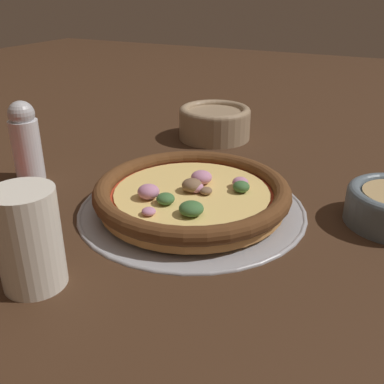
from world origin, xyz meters
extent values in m
plane|color=#3D2616|center=(0.00, 0.00, 0.00)|extent=(3.00, 3.00, 0.00)
cylinder|color=#9E9EA3|center=(0.00, 0.00, 0.00)|extent=(0.30, 0.30, 0.00)
torus|color=#9E9EA3|center=(0.00, 0.00, 0.00)|extent=(0.30, 0.30, 0.01)
cylinder|color=#BC7F42|center=(0.00, 0.00, 0.01)|extent=(0.24, 0.24, 0.02)
torus|color=#563319|center=(0.00, 0.00, 0.03)|extent=(0.26, 0.26, 0.02)
cylinder|color=#B7381E|center=(0.00, 0.00, 0.02)|extent=(0.22, 0.22, 0.00)
cylinder|color=#EAC670|center=(0.00, 0.00, 0.03)|extent=(0.21, 0.21, 0.00)
ellipsoid|color=brown|center=(-0.02, 0.00, 0.03)|extent=(0.02, 0.02, 0.01)
ellipsoid|color=#3D6B38|center=(0.01, 0.05, 0.03)|extent=(0.03, 0.03, 0.01)
ellipsoid|color=#C17FA3|center=(0.04, 0.04, 0.04)|extent=(0.04, 0.04, 0.02)
ellipsoid|color=#C17FA3|center=(-0.01, 0.00, 0.03)|extent=(0.03, 0.03, 0.01)
ellipsoid|color=#3D6B38|center=(-0.06, -0.03, 0.03)|extent=(0.02, 0.02, 0.01)
ellipsoid|color=#C17FA3|center=(-0.05, -0.04, 0.03)|extent=(0.03, 0.03, 0.01)
ellipsoid|color=#3D6B38|center=(0.00, 0.00, 0.03)|extent=(0.02, 0.02, 0.01)
ellipsoid|color=brown|center=(0.00, 0.00, 0.04)|extent=(0.04, 0.04, 0.02)
ellipsoid|color=#C17FA3|center=(0.00, -0.03, 0.04)|extent=(0.03, 0.03, 0.02)
ellipsoid|color=#3D6B38|center=(-0.03, 0.06, 0.04)|extent=(0.03, 0.03, 0.02)
ellipsoid|color=#C17FA3|center=(0.02, 0.08, 0.03)|extent=(0.02, 0.02, 0.01)
cylinder|color=#9E8466|center=(0.10, -0.29, 0.03)|extent=(0.14, 0.14, 0.05)
torus|color=#9E8466|center=(0.10, -0.29, 0.05)|extent=(0.14, 0.14, 0.02)
cylinder|color=silver|center=(0.07, 0.22, 0.05)|extent=(0.06, 0.06, 0.10)
cylinder|color=silver|center=(0.27, 0.02, 0.05)|extent=(0.04, 0.04, 0.09)
sphere|color=#B2B2B7|center=(0.27, 0.02, 0.10)|extent=(0.04, 0.04, 0.04)
camera|label=1|loc=(-0.24, 0.48, 0.28)|focal=42.00mm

